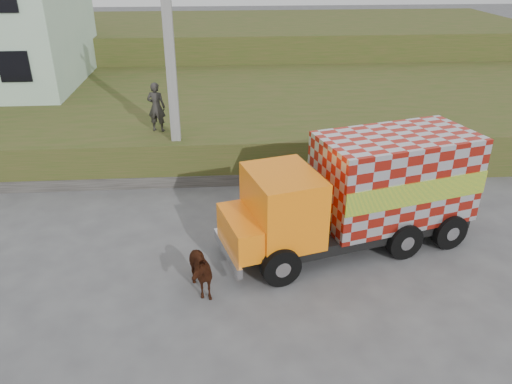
{
  "coord_description": "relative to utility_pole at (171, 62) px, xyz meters",
  "views": [
    {
      "loc": [
        0.5,
        -11.37,
        7.38
      ],
      "look_at": [
        1.41,
        0.84,
        1.3
      ],
      "focal_mm": 35.0,
      "sensor_mm": 36.0,
      "label": 1
    }
  ],
  "objects": [
    {
      "name": "embankment",
      "position": [
        1.0,
        5.4,
        -3.33
      ],
      "size": [
        40.0,
        12.0,
        1.5
      ],
      "primitive_type": "cube",
      "color": "#324717",
      "rests_on": "ground"
    },
    {
      "name": "pedestrian",
      "position": [
        -0.69,
        0.95,
        -1.71
      ],
      "size": [
        0.71,
        0.55,
        1.72
      ],
      "primitive_type": "imported",
      "rotation": [
        0.0,
        0.0,
        2.9
      ],
      "color": "#312F2C",
      "rests_on": "embankment"
    },
    {
      "name": "embankment_far",
      "position": [
        1.0,
        17.4,
        -2.58
      ],
      "size": [
        40.0,
        12.0,
        3.0
      ],
      "primitive_type": "cube",
      "color": "#324717",
      "rests_on": "ground"
    },
    {
      "name": "utility_pole",
      "position": [
        0.0,
        0.0,
        0.0
      ],
      "size": [
        1.2,
        0.3,
        8.0
      ],
      "color": "gray",
      "rests_on": "ground"
    },
    {
      "name": "cow",
      "position": [
        0.82,
        -6.31,
        -3.48
      ],
      "size": [
        1.12,
        1.54,
        1.19
      ],
      "primitive_type": "imported",
      "rotation": [
        0.0,
        0.0,
        0.39
      ],
      "color": "#35190D",
      "rests_on": "ground"
    },
    {
      "name": "cargo_truck",
      "position": [
        5.18,
        -4.46,
        -2.52
      ],
      "size": [
        7.08,
        3.84,
        3.02
      ],
      "rotation": [
        0.0,
        0.0,
        0.27
      ],
      "color": "black",
      "rests_on": "ground"
    },
    {
      "name": "retaining_strip",
      "position": [
        -1.0,
        -0.4,
        -3.88
      ],
      "size": [
        16.0,
        0.5,
        0.4
      ],
      "primitive_type": "cube",
      "color": "#595651",
      "rests_on": "ground"
    },
    {
      "name": "ground",
      "position": [
        1.0,
        -4.6,
        -4.08
      ],
      "size": [
        120.0,
        120.0,
        0.0
      ],
      "primitive_type": "plane",
      "color": "#474749",
      "rests_on": "ground"
    }
  ]
}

